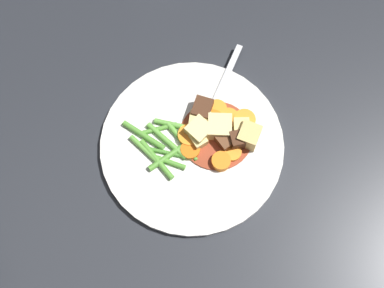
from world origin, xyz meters
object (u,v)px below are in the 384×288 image
at_px(carrot_slice_1, 217,109).
at_px(carrot_slice_7, 214,120).
at_px(dinner_plate, 192,145).
at_px(meat_chunk_1, 225,140).
at_px(carrot_slice_3, 190,150).
at_px(carrot_slice_5, 228,118).
at_px(potato_chunk_4, 249,136).
at_px(fork, 219,93).
at_px(potato_chunk_3, 220,127).
at_px(potato_chunk_1, 199,142).
at_px(potato_chunk_0, 241,128).
at_px(meat_chunk_2, 238,140).
at_px(potato_chunk_2, 200,121).
at_px(potato_chunk_5, 199,131).
at_px(carrot_slice_4, 232,152).
at_px(carrot_slice_0, 244,120).
at_px(carrot_slice_2, 221,161).
at_px(meat_chunk_0, 202,109).
at_px(carrot_slice_6, 187,136).

distance_m(carrot_slice_1, carrot_slice_7, 0.02).
xyz_separation_m(dinner_plate, meat_chunk_1, (0.05, -0.01, 0.02)).
bearing_deg(carrot_slice_1, carrot_slice_3, -141.87).
xyz_separation_m(carrot_slice_5, meat_chunk_1, (-0.02, -0.03, 0.01)).
height_order(carrot_slice_1, potato_chunk_4, potato_chunk_4).
bearing_deg(fork, potato_chunk_3, -110.39).
distance_m(carrot_slice_5, potato_chunk_1, 0.06).
height_order(carrot_slice_3, potato_chunk_0, potato_chunk_0).
bearing_deg(dinner_plate, meat_chunk_2, -19.21).
distance_m(carrot_slice_3, carrot_slice_5, 0.08).
relative_size(carrot_slice_3, meat_chunk_2, 1.09).
height_order(potato_chunk_1, potato_chunk_2, potato_chunk_2).
bearing_deg(potato_chunk_5, carrot_slice_1, 34.71).
height_order(carrot_slice_4, fork, carrot_slice_4).
distance_m(carrot_slice_7, potato_chunk_3, 0.02).
bearing_deg(carrot_slice_3, meat_chunk_1, -5.01).
distance_m(carrot_slice_0, potato_chunk_2, 0.07).
relative_size(carrot_slice_0, carrot_slice_2, 1.19).
height_order(carrot_slice_5, potato_chunk_1, potato_chunk_1).
distance_m(potato_chunk_1, meat_chunk_0, 0.05).
distance_m(carrot_slice_6, potato_chunk_1, 0.02).
distance_m(dinner_plate, potato_chunk_0, 0.08).
bearing_deg(carrot_slice_5, carrot_slice_6, -175.06).
height_order(carrot_slice_3, meat_chunk_2, meat_chunk_2).
bearing_deg(carrot_slice_4, meat_chunk_1, 99.99).
height_order(potato_chunk_4, meat_chunk_0, potato_chunk_4).
xyz_separation_m(potato_chunk_1, potato_chunk_4, (0.07, -0.02, 0.01)).
bearing_deg(potato_chunk_5, carrot_slice_2, -74.88).
bearing_deg(potato_chunk_3, potato_chunk_2, 138.82).
height_order(dinner_plate, meat_chunk_2, meat_chunk_2).
xyz_separation_m(carrot_slice_3, carrot_slice_7, (0.05, 0.03, 0.00)).
xyz_separation_m(carrot_slice_1, carrot_slice_2, (-0.03, -0.08, 0.00)).
distance_m(carrot_slice_4, potato_chunk_4, 0.04).
xyz_separation_m(carrot_slice_2, carrot_slice_3, (-0.04, 0.03, -0.00)).
relative_size(potato_chunk_1, meat_chunk_2, 0.91).
distance_m(carrot_slice_6, potato_chunk_5, 0.02).
bearing_deg(carrot_slice_0, potato_chunk_0, -130.93).
xyz_separation_m(meat_chunk_0, meat_chunk_2, (0.03, -0.07, 0.00)).
bearing_deg(carrot_slice_1, potato_chunk_3, -105.00).
bearing_deg(carrot_slice_7, carrot_slice_0, -21.03).
xyz_separation_m(dinner_plate, potato_chunk_0, (0.08, -0.01, 0.02)).
bearing_deg(carrot_slice_7, meat_chunk_1, -84.38).
bearing_deg(carrot_slice_0, carrot_slice_3, -170.25).
xyz_separation_m(potato_chunk_1, fork, (0.06, 0.07, -0.01)).
xyz_separation_m(dinner_plate, meat_chunk_2, (0.07, -0.02, 0.02)).
height_order(meat_chunk_0, meat_chunk_1, meat_chunk_0).
bearing_deg(carrot_slice_6, potato_chunk_1, -50.73).
distance_m(meat_chunk_0, meat_chunk_2, 0.07).
height_order(carrot_slice_5, meat_chunk_0, meat_chunk_0).
bearing_deg(potato_chunk_3, carrot_slice_4, -84.03).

